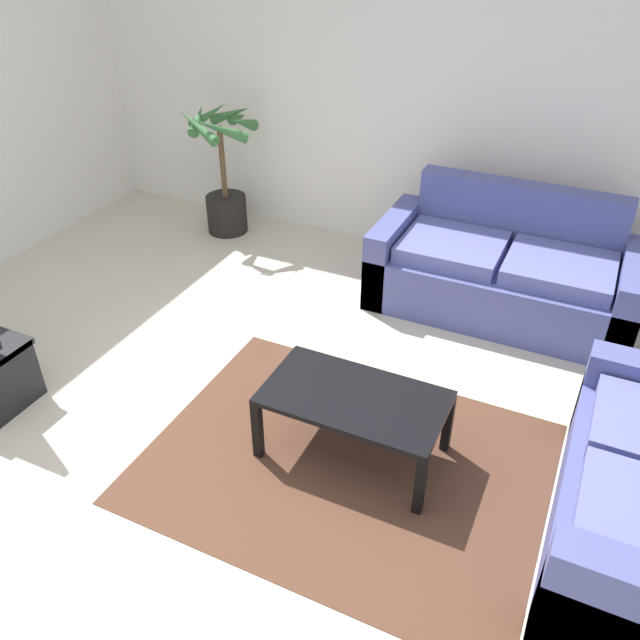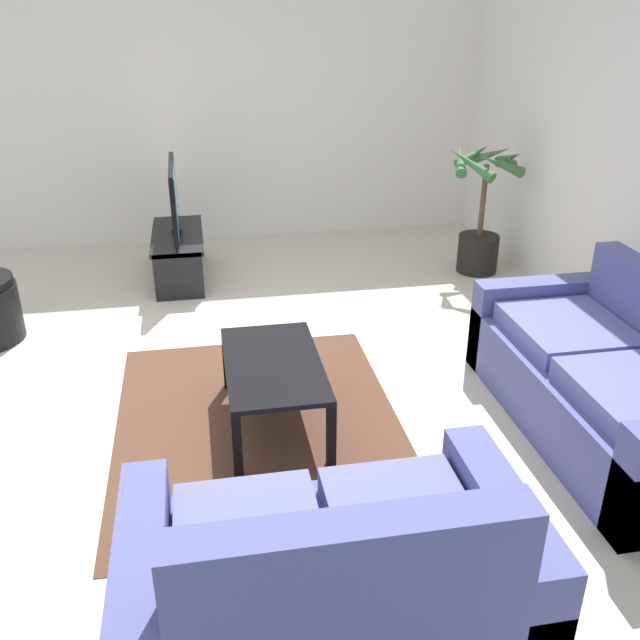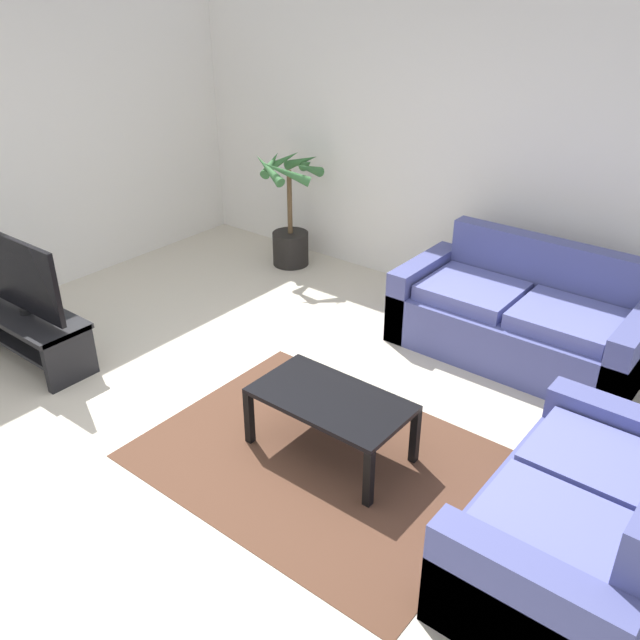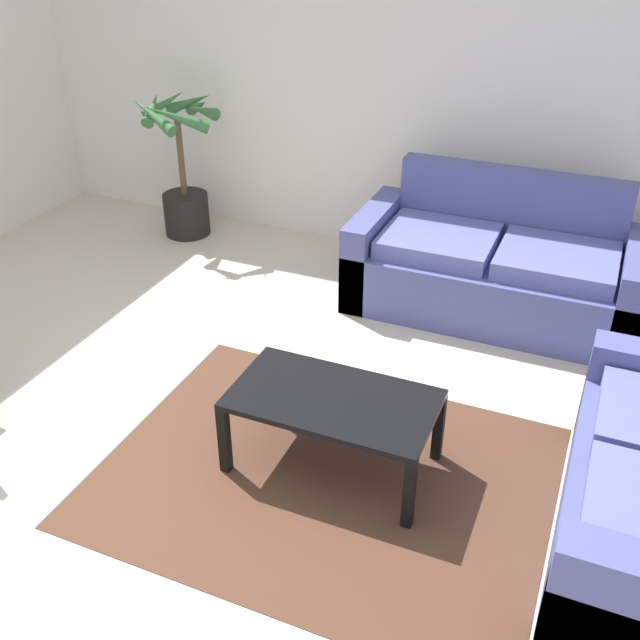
# 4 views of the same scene
# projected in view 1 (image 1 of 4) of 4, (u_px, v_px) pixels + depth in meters

# --- Properties ---
(ground_plane) EXTENTS (6.60, 6.60, 0.00)m
(ground_plane) POSITION_uv_depth(u_px,v_px,m) (218.00, 456.00, 3.72)
(ground_plane) COLOR beige
(wall_back) EXTENTS (6.00, 0.06, 2.70)m
(wall_back) POSITION_uv_depth(u_px,v_px,m) (406.00, 93.00, 5.22)
(wall_back) COLOR silver
(wall_back) RESTS_ON ground
(couch_main) EXTENTS (1.92, 0.90, 0.90)m
(couch_main) POSITION_uv_depth(u_px,v_px,m) (503.00, 274.00, 4.87)
(couch_main) COLOR #4C518C
(couch_main) RESTS_ON ground
(coffee_table) EXTENTS (1.00, 0.56, 0.42)m
(coffee_table) POSITION_uv_depth(u_px,v_px,m) (354.00, 403.00, 3.54)
(coffee_table) COLOR black
(coffee_table) RESTS_ON ground
(area_rug) EXTENTS (2.20, 1.70, 0.01)m
(area_rug) POSITION_uv_depth(u_px,v_px,m) (345.00, 462.00, 3.67)
(area_rug) COLOR #513323
(area_rug) RESTS_ON ground
(potted_palm) EXTENTS (0.68, 0.69, 1.19)m
(potted_palm) POSITION_uv_depth(u_px,v_px,m) (224.00, 180.00, 5.88)
(potted_palm) COLOR black
(potted_palm) RESTS_ON ground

